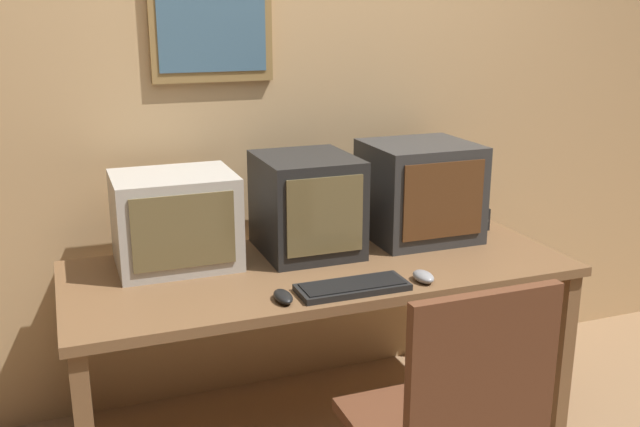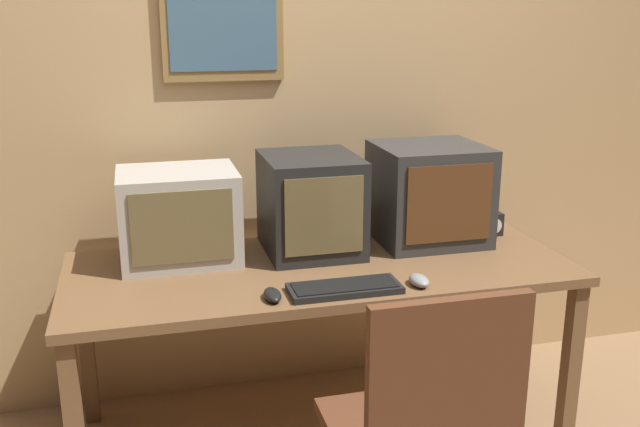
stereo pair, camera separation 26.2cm
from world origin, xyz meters
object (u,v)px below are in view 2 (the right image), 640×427
Objects in this scene: mouse_near_keyboard at (419,280)px; desk_clock at (491,224)px; monitor_center at (311,204)px; mouse_far_corner at (272,295)px; monitor_right at (429,193)px; keyboard_main at (345,288)px; monitor_left at (179,216)px.

desk_clock reaches higher than mouse_near_keyboard.
monitor_center reaches higher than mouse_far_corner.
monitor_right is at bearing 0.85° from monitor_center.
monitor_center reaches higher than desk_clock.
monitor_right reaches higher than mouse_far_corner.
keyboard_main is 0.25m from mouse_far_corner.
monitor_left reaches higher than desk_clock.
monitor_right is 0.32m from desk_clock.
monitor_right reaches higher than monitor_center.
monitor_left is at bearing 177.24° from monitor_center.
monitor_center is 0.54m from mouse_far_corner.
monitor_left is 1.01m from monitor_right.
mouse_far_corner is (0.26, -0.48, -0.16)m from monitor_left.
mouse_far_corner is at bearing -118.21° from monitor_center.
monitor_right is 4.03× the size of mouse_near_keyboard.
monitor_right is (0.50, 0.01, 0.01)m from monitor_center.
monitor_center is 0.50m from monitor_right.
mouse_far_corner reaches higher than keyboard_main.
keyboard_main is at bearing -42.71° from monitor_left.
monitor_center is 0.80m from desk_clock.
monitor_center reaches higher than mouse_near_keyboard.
keyboard_main is at bearing -150.36° from desk_clock.
monitor_right is at bearing -0.97° from monitor_left.
monitor_right reaches higher than keyboard_main.
mouse_far_corner is 1.19× the size of desk_clock.
desk_clock is at bearing 23.59° from mouse_far_corner.
monitor_left reaches higher than mouse_near_keyboard.
desk_clock is at bearing 29.64° from keyboard_main.
mouse_near_keyboard is 0.92× the size of mouse_far_corner.
mouse_near_keyboard is at bearing -115.99° from monitor_right.
desk_clock is (0.51, 0.46, 0.03)m from mouse_near_keyboard.
monitor_left is at bearing 118.69° from mouse_far_corner.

